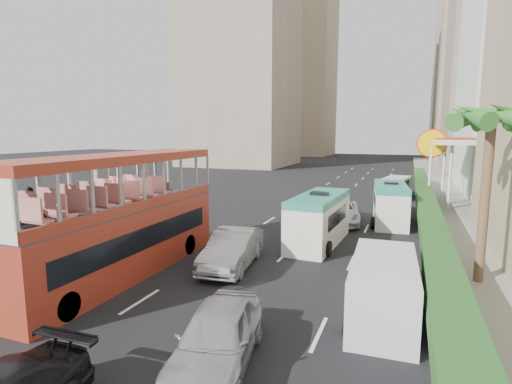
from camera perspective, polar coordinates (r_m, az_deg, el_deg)
The scene contains 18 objects.
ground_plane at distance 15.17m, azimuth -0.11°, elevation -14.51°, with size 200.00×200.00×0.00m, color black.
double_decker_bus at distance 17.39m, azimuth -18.92°, elevation -3.23°, with size 2.50×11.00×5.06m, color maroon.
car_silver_lane_a at distance 18.12m, azimuth -3.37°, elevation -10.61°, with size 1.72×4.94×1.63m, color #AEB0B5.
car_silver_lane_b at distance 11.24m, azimuth -5.49°, elevation -23.40°, with size 1.85×4.59×1.56m, color #AEB0B5.
van_asset at distance 27.06m, azimuth 11.80°, elevation -4.31°, with size 2.48×5.38×1.50m, color silver.
minibus_near at distance 21.56m, azimuth 8.97°, elevation -3.90°, with size 2.00×6.00×2.66m, color silver.
minibus_far at distance 27.65m, azimuth 18.60°, elevation -1.58°, with size 1.94×5.83×2.59m, color silver.
panel_van_near at distance 13.74m, azimuth 17.75°, elevation -13.07°, with size 1.95×4.87×1.95m, color silver.
panel_van_far at distance 38.25m, azimuth 19.30°, elevation 0.56°, with size 1.88×4.70×1.88m, color silver.
sidewalk at distance 38.68m, azimuth 26.59°, elevation -1.06°, with size 6.00×120.00×0.18m, color #99968C.
kerb_wall at distance 27.56m, azimuth 23.03°, elevation -3.15°, with size 0.30×44.00×1.00m, color silver.
hedge at distance 27.41m, azimuth 23.13°, elevation -1.40°, with size 1.10×44.00×0.70m, color #2D6626.
palm_tree at distance 17.44m, azimuth 29.88°, elevation -1.04°, with size 0.36×0.36×6.40m, color brown.
shell_station at distance 36.51m, azimuth 28.72°, elevation 2.49°, with size 6.50×8.00×5.50m, color silver.
tower_far_a at distance 97.11m, azimuth 29.09°, elevation 17.03°, with size 14.00×14.00×44.00m, color tan.
tower_far_b at distance 118.47m, azimuth 27.51°, elevation 14.43°, with size 14.00×14.00×40.00m, color gray.
tower_left_a at distance 76.63m, azimuth -2.28°, elevation 23.72°, with size 18.00×18.00×52.00m, color gray.
tower_left_b at distance 107.86m, azimuth 6.46°, elevation 17.60°, with size 16.00×16.00×46.00m, color tan.
Camera 1 is at (5.01, -13.02, 5.94)m, focal length 28.00 mm.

